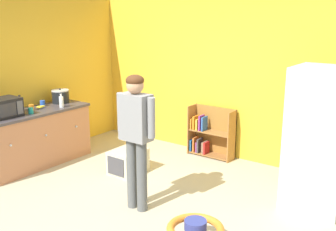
# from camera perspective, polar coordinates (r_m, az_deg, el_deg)

# --- Properties ---
(ground_plane) EXTENTS (12.00, 12.00, 0.00)m
(ground_plane) POSITION_cam_1_polar(r_m,az_deg,el_deg) (5.31, -4.62, -12.40)
(ground_plane) COLOR #B5AB8D
(ground_plane) RESTS_ON ground
(back_wall) EXTENTS (5.20, 0.06, 2.70)m
(back_wall) POSITION_cam_1_polar(r_m,az_deg,el_deg) (6.75, 8.24, 5.38)
(back_wall) COLOR gold
(back_wall) RESTS_ON ground
(left_side_wall) EXTENTS (0.06, 2.99, 2.70)m
(left_side_wall) POSITION_cam_1_polar(r_m,az_deg,el_deg) (7.30, -16.45, 5.62)
(left_side_wall) COLOR gold
(left_side_wall) RESTS_ON ground
(kitchen_counter) EXTENTS (0.65, 1.86, 0.90)m
(kitchen_counter) POSITION_cam_1_polar(r_m,az_deg,el_deg) (6.74, -18.55, -3.08)
(kitchen_counter) COLOR #B2734E
(kitchen_counter) RESTS_ON ground
(refrigerator) EXTENTS (0.73, 0.68, 1.78)m
(refrigerator) POSITION_cam_1_polar(r_m,az_deg,el_deg) (5.24, 20.79, -3.20)
(refrigerator) COLOR white
(refrigerator) RESTS_ON ground
(bookshelf) EXTENTS (0.80, 0.28, 0.85)m
(bookshelf) POSITION_cam_1_polar(r_m,az_deg,el_deg) (6.90, 5.91, -2.73)
(bookshelf) COLOR #9A6633
(bookshelf) RESTS_ON ground
(standing_person) EXTENTS (0.57, 0.22, 1.70)m
(standing_person) POSITION_cam_1_polar(r_m,az_deg,el_deg) (4.81, -4.60, -2.08)
(standing_person) COLOR #545757
(standing_person) RESTS_ON ground
(pet_carrier) EXTENTS (0.42, 0.55, 0.36)m
(pet_carrier) POSITION_cam_1_polar(r_m,az_deg,el_deg) (6.21, -5.74, -6.52)
(pet_carrier) COLOR beige
(pet_carrier) RESTS_ON ground
(microwave) EXTENTS (0.37, 0.48, 0.28)m
(microwave) POSITION_cam_1_polar(r_m,az_deg,el_deg) (6.35, -22.54, 1.02)
(microwave) COLOR black
(microwave) RESTS_ON kitchen_counter
(crock_pot) EXTENTS (0.29, 0.29, 0.25)m
(crock_pot) POSITION_cam_1_polar(r_m,az_deg,el_deg) (7.07, -15.10, 2.66)
(crock_pot) COLOR black
(crock_pot) RESTS_ON kitchen_counter
(banana_bunch) EXTENTS (0.12, 0.16, 0.04)m
(banana_bunch) POSITION_cam_1_polar(r_m,az_deg,el_deg) (6.75, -17.68, 1.20)
(banana_bunch) COLOR yellow
(banana_bunch) RESTS_ON kitchen_counter
(amber_bottle) EXTENTS (0.07, 0.07, 0.25)m
(amber_bottle) POSITION_cam_1_polar(r_m,az_deg,el_deg) (6.70, -20.35, 1.49)
(amber_bottle) COLOR #9E661E
(amber_bottle) RESTS_ON kitchen_counter
(clear_bottle) EXTENTS (0.07, 0.07, 0.25)m
(clear_bottle) POSITION_cam_1_polar(r_m,az_deg,el_deg) (6.73, -14.98, 1.96)
(clear_bottle) COLOR silver
(clear_bottle) RESTS_ON kitchen_counter
(blue_cup) EXTENTS (0.08, 0.08, 0.09)m
(blue_cup) POSITION_cam_1_polar(r_m,az_deg,el_deg) (6.91, -17.47, 1.67)
(blue_cup) COLOR blue
(blue_cup) RESTS_ON kitchen_counter
(orange_cup) EXTENTS (0.08, 0.08, 0.09)m
(orange_cup) POSITION_cam_1_polar(r_m,az_deg,el_deg) (6.65, -18.93, 1.09)
(orange_cup) COLOR orange
(orange_cup) RESTS_ON kitchen_counter
(teal_cup) EXTENTS (0.08, 0.08, 0.09)m
(teal_cup) POSITION_cam_1_polar(r_m,az_deg,el_deg) (6.44, -19.00, 0.65)
(teal_cup) COLOR teal
(teal_cup) RESTS_ON kitchen_counter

